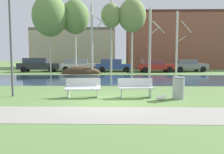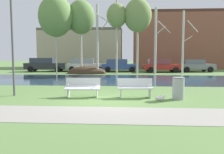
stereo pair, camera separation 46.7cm
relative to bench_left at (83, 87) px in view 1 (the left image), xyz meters
name	(u,v)px [view 1 (the left image)]	position (x,y,z in m)	size (l,w,h in m)	color
ground_plane	(113,78)	(1.21, 9.16, -0.47)	(120.00, 120.00, 0.00)	#5B7F42
paved_path_strip	(106,115)	(1.21, -3.19, -0.47)	(60.00, 2.20, 0.01)	gray
river_band	(113,79)	(1.21, 8.17, -0.47)	(80.00, 8.33, 0.01)	#284256
soil_mound	(81,74)	(-2.28, 14.21, -0.47)	(4.16, 2.46, 1.56)	#423021
bench_left	(83,87)	(0.00, 0.00, 0.00)	(1.63, 0.66, 0.87)	silver
bench_right	(136,87)	(2.41, 0.00, 0.00)	(1.63, 0.66, 0.87)	silver
trash_bin	(178,87)	(4.27, -0.28, 0.03)	(0.54, 0.54, 0.97)	#999B9E
seagull	(161,97)	(3.43, -0.73, -0.34)	(0.48, 0.18, 0.27)	white
streetlamp	(9,7)	(-3.33, 0.16, 3.63)	(0.32, 0.32, 6.28)	#4C4C51
birch_far_left	(50,16)	(-5.34, 13.58, 5.42)	(3.49, 3.49, 7.99)	beige
birch_left	(75,17)	(-2.99, 14.89, 5.49)	(3.01, 3.01, 7.79)	beige
birch_center_left	(92,38)	(-1.02, 13.73, 3.21)	(1.64, 2.98, 7.10)	beige
birch_center	(111,16)	(0.88, 14.40, 5.51)	(2.11, 2.11, 7.75)	#BCB7A8
birch_center_right	(132,16)	(3.06, 14.47, 5.54)	(2.87, 2.87, 7.76)	#BCB7A8
birch_right	(150,40)	(4.88, 13.71, 2.96)	(1.60, 2.47, 6.70)	beige
birch_far_right	(177,42)	(7.76, 14.30, 2.82)	(1.57, 2.36, 6.45)	beige
parked_van_nearest_dark	(38,65)	(-7.76, 16.91, 0.37)	(4.87, 2.18, 1.62)	#282B30
parked_sedan_second_white	(79,65)	(-3.07, 17.59, 0.34)	(4.90, 2.25, 1.56)	silver
parked_hatch_third_blue	(113,65)	(1.02, 17.13, 0.31)	(4.33, 2.29, 1.48)	#2D4793
parked_wagon_fourth_red	(155,65)	(5.82, 16.69, 0.31)	(4.32, 2.33, 1.49)	maroon
parked_suv_fifth_grey	(188,65)	(9.88, 17.52, 0.29)	(4.16, 2.34, 1.42)	slate
building_beige_block	(76,49)	(-5.19, 27.45, 2.52)	(12.56, 7.08, 5.99)	#BCAD8E
building_brick_low	(175,41)	(10.62, 27.16, 3.69)	(15.20, 7.83, 8.32)	brown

